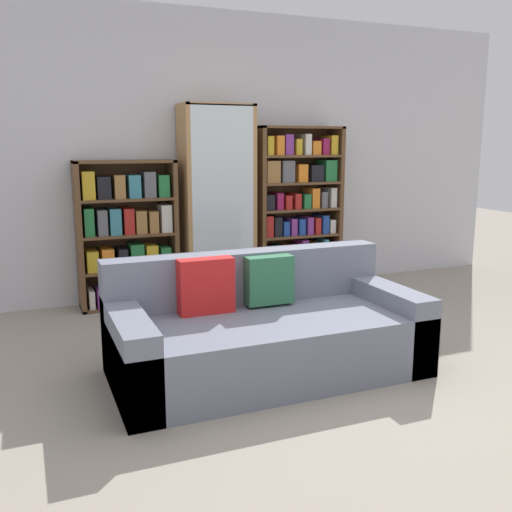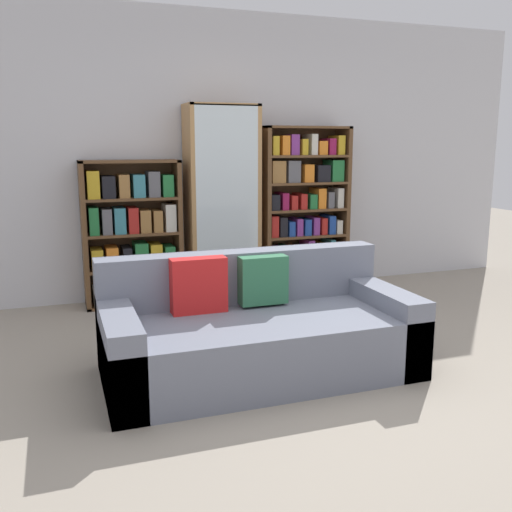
{
  "view_description": "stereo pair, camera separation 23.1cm",
  "coord_description": "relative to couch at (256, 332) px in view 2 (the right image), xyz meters",
  "views": [
    {
      "loc": [
        -1.77,
        -2.71,
        1.47
      ],
      "look_at": [
        -0.06,
        1.45,
        0.58
      ],
      "focal_mm": 40.0,
      "sensor_mm": 36.0,
      "label": 1
    },
    {
      "loc": [
        -1.56,
        -2.79,
        1.47
      ],
      "look_at": [
        -0.06,
        1.45,
        0.58
      ],
      "focal_mm": 40.0,
      "sensor_mm": 36.0,
      "label": 2
    }
  ],
  "objects": [
    {
      "name": "display_cabinet",
      "position": [
        0.32,
        1.89,
        0.64
      ],
      "size": [
        0.67,
        0.36,
        1.83
      ],
      "color": "#AD7F4C",
      "rests_on": "ground"
    },
    {
      "name": "ground_plane",
      "position": [
        0.38,
        -0.54,
        -0.26
      ],
      "size": [
        16.0,
        16.0,
        0.0
      ],
      "primitive_type": "plane",
      "color": "gray"
    },
    {
      "name": "wine_bottle",
      "position": [
        0.93,
        0.91,
        -0.1
      ],
      "size": [
        0.09,
        0.09,
        0.4
      ],
      "color": "black",
      "rests_on": "ground"
    },
    {
      "name": "couch",
      "position": [
        0.0,
        0.0,
        0.0
      ],
      "size": [
        1.97,
        0.94,
        0.75
      ],
      "color": "slate",
      "rests_on": "ground"
    },
    {
      "name": "bookshelf_right",
      "position": [
        1.17,
        1.91,
        0.54
      ],
      "size": [
        0.89,
        0.32,
        1.63
      ],
      "color": "brown",
      "rests_on": "ground"
    },
    {
      "name": "bookshelf_left",
      "position": [
        -0.53,
        1.91,
        0.38
      ],
      "size": [
        0.88,
        0.32,
        1.32
      ],
      "color": "brown",
      "rests_on": "ground"
    },
    {
      "name": "wall_back",
      "position": [
        0.38,
        2.11,
        1.09
      ],
      "size": [
        6.61,
        0.06,
        2.7
      ],
      "color": "silver",
      "rests_on": "ground"
    }
  ]
}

